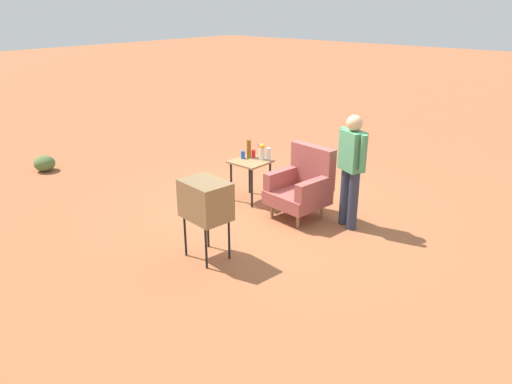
{
  "coord_description": "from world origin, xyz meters",
  "views": [
    {
      "loc": [
        4.23,
        -5.61,
        3.07
      ],
      "look_at": [
        0.15,
        -0.93,
        0.65
      ],
      "focal_mm": 34.52,
      "sensor_mm": 36.0,
      "label": 1
    }
  ],
  "objects_px": {
    "bottle_short_clear": "(269,154)",
    "bottle_tall_amber": "(249,149)",
    "soda_can_red": "(253,153)",
    "armchair": "(302,185)",
    "tv_on_stand": "(206,200)",
    "flower_vase": "(262,151)",
    "side_table": "(251,167)",
    "soda_can_blue": "(243,155)",
    "person_standing": "(351,165)"
  },
  "relations": [
    {
      "from": "armchair",
      "to": "bottle_short_clear",
      "type": "relative_size",
      "value": 5.3
    },
    {
      "from": "soda_can_red",
      "to": "soda_can_blue",
      "type": "bearing_deg",
      "value": -114.08
    },
    {
      "from": "armchair",
      "to": "soda_can_blue",
      "type": "relative_size",
      "value": 8.69
    },
    {
      "from": "person_standing",
      "to": "soda_can_blue",
      "type": "bearing_deg",
      "value": -175.36
    },
    {
      "from": "soda_can_blue",
      "to": "bottle_tall_amber",
      "type": "height_order",
      "value": "bottle_tall_amber"
    },
    {
      "from": "soda_can_blue",
      "to": "armchair",
      "type": "bearing_deg",
      "value": 1.51
    },
    {
      "from": "bottle_short_clear",
      "to": "bottle_tall_amber",
      "type": "relative_size",
      "value": 0.67
    },
    {
      "from": "soda_can_red",
      "to": "person_standing",
      "type": "bearing_deg",
      "value": -0.52
    },
    {
      "from": "soda_can_red",
      "to": "soda_can_blue",
      "type": "relative_size",
      "value": 1.0
    },
    {
      "from": "soda_can_red",
      "to": "bottle_short_clear",
      "type": "distance_m",
      "value": 0.3
    },
    {
      "from": "tv_on_stand",
      "to": "flower_vase",
      "type": "bearing_deg",
      "value": 111.74
    },
    {
      "from": "soda_can_red",
      "to": "bottle_tall_amber",
      "type": "bearing_deg",
      "value": -110.84
    },
    {
      "from": "armchair",
      "to": "soda_can_red",
      "type": "relative_size",
      "value": 8.69
    },
    {
      "from": "tv_on_stand",
      "to": "bottle_tall_amber",
      "type": "xyz_separation_m",
      "value": [
        -1.01,
        1.92,
        0.04
      ]
    },
    {
      "from": "tv_on_stand",
      "to": "bottle_short_clear",
      "type": "relative_size",
      "value": 5.15
    },
    {
      "from": "bottle_short_clear",
      "to": "bottle_tall_amber",
      "type": "xyz_separation_m",
      "value": [
        -0.32,
        -0.12,
        0.05
      ]
    },
    {
      "from": "tv_on_stand",
      "to": "flower_vase",
      "type": "relative_size",
      "value": 3.89
    },
    {
      "from": "bottle_short_clear",
      "to": "person_standing",
      "type": "bearing_deg",
      "value": -2.08
    },
    {
      "from": "side_table",
      "to": "flower_vase",
      "type": "relative_size",
      "value": 2.54
    },
    {
      "from": "side_table",
      "to": "soda_can_red",
      "type": "bearing_deg",
      "value": 118.0
    },
    {
      "from": "bottle_short_clear",
      "to": "tv_on_stand",
      "type": "bearing_deg",
      "value": -71.35
    },
    {
      "from": "soda_can_red",
      "to": "flower_vase",
      "type": "distance_m",
      "value": 0.21
    },
    {
      "from": "side_table",
      "to": "flower_vase",
      "type": "xyz_separation_m",
      "value": [
        0.09,
        0.17,
        0.25
      ]
    },
    {
      "from": "tv_on_stand",
      "to": "flower_vase",
      "type": "distance_m",
      "value": 2.14
    },
    {
      "from": "tv_on_stand",
      "to": "bottle_short_clear",
      "type": "bearing_deg",
      "value": 108.65
    },
    {
      "from": "flower_vase",
      "to": "bottle_short_clear",
      "type": "bearing_deg",
      "value": 26.41
    },
    {
      "from": "armchair",
      "to": "bottle_short_clear",
      "type": "xyz_separation_m",
      "value": [
        -0.81,
        0.18,
        0.28
      ]
    },
    {
      "from": "armchair",
      "to": "bottle_short_clear",
      "type": "distance_m",
      "value": 0.87
    },
    {
      "from": "armchair",
      "to": "flower_vase",
      "type": "bearing_deg",
      "value": 172.01
    },
    {
      "from": "soda_can_red",
      "to": "armchair",
      "type": "bearing_deg",
      "value": -7.3
    },
    {
      "from": "armchair",
      "to": "bottle_short_clear",
      "type": "height_order",
      "value": "armchair"
    },
    {
      "from": "flower_vase",
      "to": "soda_can_red",
      "type": "bearing_deg",
      "value": 176.14
    },
    {
      "from": "bottle_short_clear",
      "to": "bottle_tall_amber",
      "type": "distance_m",
      "value": 0.34
    },
    {
      "from": "side_table",
      "to": "person_standing",
      "type": "bearing_deg",
      "value": 5.31
    },
    {
      "from": "side_table",
      "to": "person_standing",
      "type": "relative_size",
      "value": 0.41
    },
    {
      "from": "bottle_short_clear",
      "to": "soda_can_blue",
      "type": "distance_m",
      "value": 0.42
    },
    {
      "from": "tv_on_stand",
      "to": "soda_can_blue",
      "type": "distance_m",
      "value": 2.11
    },
    {
      "from": "tv_on_stand",
      "to": "bottle_short_clear",
      "type": "height_order",
      "value": "tv_on_stand"
    },
    {
      "from": "flower_vase",
      "to": "armchair",
      "type": "bearing_deg",
      "value": -7.99
    },
    {
      "from": "soda_can_blue",
      "to": "person_standing",
      "type": "bearing_deg",
      "value": 4.64
    },
    {
      "from": "soda_can_blue",
      "to": "tv_on_stand",
      "type": "bearing_deg",
      "value": -59.99
    },
    {
      "from": "soda_can_blue",
      "to": "bottle_tall_amber",
      "type": "relative_size",
      "value": 0.41
    },
    {
      "from": "soda_can_red",
      "to": "soda_can_blue",
      "type": "xyz_separation_m",
      "value": [
        -0.08,
        -0.17,
        0.0
      ]
    },
    {
      "from": "armchair",
      "to": "flower_vase",
      "type": "xyz_separation_m",
      "value": [
        -0.91,
        0.13,
        0.32
      ]
    },
    {
      "from": "person_standing",
      "to": "bottle_short_clear",
      "type": "bearing_deg",
      "value": 177.92
    },
    {
      "from": "soda_can_red",
      "to": "soda_can_blue",
      "type": "height_order",
      "value": "same"
    },
    {
      "from": "side_table",
      "to": "flower_vase",
      "type": "bearing_deg",
      "value": 61.26
    },
    {
      "from": "bottle_tall_amber",
      "to": "side_table",
      "type": "bearing_deg",
      "value": -38.78
    },
    {
      "from": "armchair",
      "to": "tv_on_stand",
      "type": "bearing_deg",
      "value": -93.76
    },
    {
      "from": "side_table",
      "to": "person_standing",
      "type": "xyz_separation_m",
      "value": [
        1.74,
        0.16,
        0.37
      ]
    }
  ]
}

